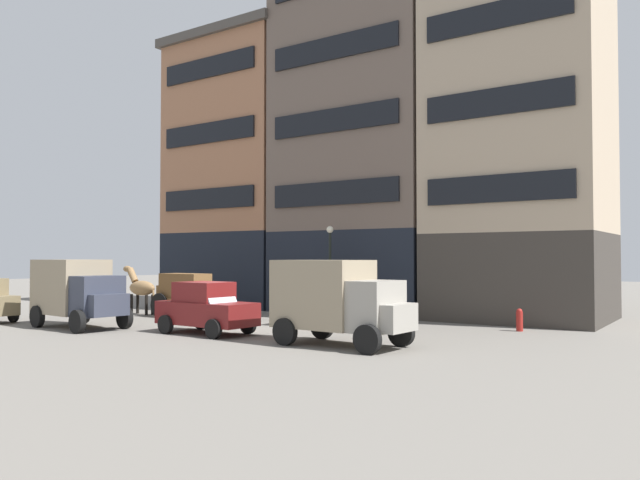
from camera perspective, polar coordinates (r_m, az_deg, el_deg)
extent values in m
plane|color=slate|center=(23.32, -9.12, -8.26)|extent=(120.00, 120.00, 0.00)
cube|color=black|center=(36.07, -6.77, -2.67)|extent=(7.66, 6.34, 4.08)
cube|color=#9E6B4C|center=(36.69, -6.73, 8.97)|extent=(7.66, 6.34, 10.73)
cube|color=#47423D|center=(38.13, -6.70, 17.30)|extent=(8.16, 6.84, 0.50)
cube|color=black|center=(33.84, -10.33, 3.77)|extent=(6.43, 0.12, 1.10)
cube|color=black|center=(34.36, -10.30, 9.72)|extent=(6.43, 0.12, 1.10)
cube|color=black|center=(35.23, -10.27, 15.43)|extent=(6.43, 0.12, 1.10)
cube|color=black|center=(31.41, 4.42, -2.91)|extent=(8.13, 6.34, 3.99)
cube|color=#66564C|center=(32.44, 4.39, 12.89)|extent=(8.13, 6.34, 13.69)
cube|color=black|center=(28.80, 1.22, 4.35)|extent=(6.83, 0.12, 1.10)
cube|color=black|center=(29.36, 1.22, 11.01)|extent=(6.83, 0.12, 1.10)
cube|color=black|center=(30.29, 1.21, 17.34)|extent=(6.83, 0.12, 1.10)
cube|color=#38332D|center=(28.41, 18.13, -3.26)|extent=(7.03, 6.34, 3.71)
cube|color=tan|center=(29.48, 17.97, 14.05)|extent=(7.03, 6.34, 13.84)
cube|color=black|center=(25.45, 16.06, 4.61)|extent=(5.90, 0.12, 1.10)
cube|color=black|center=(26.05, 16.00, 12.20)|extent=(5.90, 0.12, 1.10)
cube|color=black|center=(27.09, 15.93, 19.33)|extent=(5.90, 0.12, 1.10)
cube|color=brown|center=(28.48, -12.37, -5.62)|extent=(2.73, 1.37, 0.36)
cube|color=brown|center=(28.44, -12.36, -4.15)|extent=(2.32, 1.17, 1.10)
cube|color=brown|center=(29.31, -13.87, -4.56)|extent=(0.43, 1.05, 0.50)
cylinder|color=black|center=(28.70, -14.64, -5.87)|extent=(1.10, 0.11, 1.10)
cylinder|color=black|center=(29.63, -12.52, -5.75)|extent=(1.10, 0.11, 1.10)
cylinder|color=black|center=(27.35, -12.21, -6.10)|extent=(1.10, 0.11, 1.10)
cylinder|color=black|center=(28.32, -10.07, -5.96)|extent=(1.10, 0.11, 1.10)
ellipsoid|color=#937047|center=(30.61, -16.12, -4.29)|extent=(1.72, 0.64, 0.70)
cylinder|color=#937047|center=(31.16, -16.94, -3.13)|extent=(0.67, 0.34, 0.76)
ellipsoid|color=#937047|center=(31.47, -17.38, -2.56)|extent=(0.57, 0.25, 0.30)
cylinder|color=#937047|center=(29.99, -15.16, -4.64)|extent=(0.27, 0.11, 0.65)
cylinder|color=black|center=(30.98, -17.03, -5.68)|extent=(0.14, 0.14, 0.95)
cylinder|color=black|center=(31.20, -16.50, -5.65)|extent=(0.14, 0.14, 0.95)
cylinder|color=black|center=(30.11, -15.75, -5.81)|extent=(0.14, 0.14, 0.95)
cylinder|color=black|center=(30.34, -15.21, -5.78)|extent=(0.14, 0.14, 0.95)
cube|color=gray|center=(18.35, 4.81, -6.09)|extent=(1.49, 1.77, 1.50)
cube|color=gray|center=(18.01, 6.71, -7.12)|extent=(0.98, 1.49, 0.80)
cube|color=gray|center=(19.35, 0.28, -4.97)|extent=(2.90, 2.05, 2.10)
cube|color=silver|center=(18.09, 6.02, -5.35)|extent=(0.26, 1.37, 0.64)
cylinder|color=black|center=(19.01, 7.52, -8.50)|extent=(0.85, 0.26, 0.84)
cylinder|color=black|center=(17.40, 4.39, -9.15)|extent=(0.85, 0.26, 0.84)
cylinder|color=black|center=(20.65, 0.19, -7.97)|extent=(0.85, 0.26, 0.84)
cylinder|color=black|center=(19.17, -3.26, -8.45)|extent=(0.85, 0.26, 0.84)
cube|color=#333847|center=(24.51, -20.04, -4.87)|extent=(1.56, 1.83, 1.50)
cube|color=#333847|center=(23.93, -19.20, -5.68)|extent=(1.04, 1.53, 0.80)
cube|color=gray|center=(26.06, -22.03, -4.00)|extent=(2.97, 2.17, 2.10)
cube|color=silver|center=(24.11, -19.49, -4.34)|extent=(0.33, 1.37, 0.64)
cylinder|color=black|center=(24.69, -17.61, -6.85)|extent=(0.86, 0.30, 0.84)
cylinder|color=black|center=(23.72, -21.51, -7.03)|extent=(0.86, 0.30, 0.84)
cylinder|color=black|center=(27.25, -21.04, -6.32)|extent=(0.86, 0.30, 0.84)
cylinder|color=black|center=(26.37, -24.67, -6.44)|extent=(0.86, 0.30, 0.84)
cylinder|color=black|center=(28.92, -26.48, -6.16)|extent=(0.67, 0.20, 0.66)
cube|color=#7A6B4C|center=(24.29, 0.90, -6.28)|extent=(3.86, 2.00, 0.80)
cube|color=#7A6B4C|center=(24.31, 0.58, -4.51)|extent=(1.95, 1.63, 0.70)
cube|color=silver|center=(23.94, 2.40, -4.86)|extent=(0.48, 1.34, 0.56)
cylinder|color=black|center=(24.58, 4.30, -7.16)|extent=(0.68, 0.25, 0.66)
cylinder|color=black|center=(23.05, 2.64, -7.53)|extent=(0.68, 0.25, 0.66)
cylinder|color=black|center=(25.62, -0.67, -6.94)|extent=(0.68, 0.25, 0.66)
cylinder|color=black|center=(24.16, -2.57, -7.26)|extent=(0.68, 0.25, 0.66)
cube|color=maroon|center=(22.32, -10.42, -6.66)|extent=(3.76, 1.73, 0.80)
cube|color=maroon|center=(22.38, -10.67, -4.72)|extent=(1.85, 1.50, 0.70)
cube|color=silver|center=(21.77, -9.14, -5.16)|extent=(0.38, 1.32, 0.56)
cylinder|color=black|center=(22.12, -6.67, -7.77)|extent=(0.67, 0.20, 0.66)
cylinder|color=black|center=(20.92, -9.83, -8.11)|extent=(0.67, 0.20, 0.66)
cylinder|color=black|center=(23.80, -10.95, -7.31)|extent=(0.67, 0.20, 0.66)
cylinder|color=black|center=(22.70, -14.08, -7.57)|extent=(0.67, 0.20, 0.66)
cylinder|color=#38332D|center=(32.76, -13.69, -5.57)|extent=(0.16, 0.16, 0.85)
cylinder|color=#38332D|center=(32.61, -13.45, -5.59)|extent=(0.16, 0.16, 0.85)
cylinder|color=#38332D|center=(32.64, -13.56, -4.29)|extent=(0.49, 0.49, 0.62)
sphere|color=tan|center=(32.63, -13.55, -3.52)|extent=(0.22, 0.22, 0.22)
cylinder|color=#38332D|center=(32.62, -13.55, -3.34)|extent=(0.28, 0.28, 0.02)
cylinder|color=#38332D|center=(32.62, -13.55, -3.26)|extent=(0.18, 0.18, 0.09)
cylinder|color=black|center=(27.73, 0.93, -3.28)|extent=(0.12, 0.12, 3.80)
sphere|color=silver|center=(27.75, 0.93, 0.97)|extent=(0.32, 0.32, 0.32)
cylinder|color=maroon|center=(23.90, 17.95, -7.19)|extent=(0.24, 0.24, 0.70)
sphere|color=maroon|center=(23.87, 17.95, -6.31)|extent=(0.22, 0.22, 0.22)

